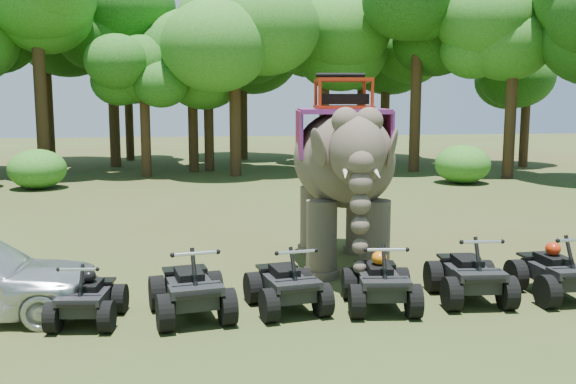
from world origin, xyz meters
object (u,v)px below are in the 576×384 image
Objects in this scene: atv_2 at (287,276)px; atv_1 at (190,280)px; atv_4 at (470,267)px; atv_0 at (88,291)px; elephant at (343,170)px; atv_5 at (557,264)px; atv_3 at (380,274)px.

atv_1 is at bearing 175.36° from atv_2.
atv_0 is at bearing -173.80° from atv_4.
elephant is 5.16m from atv_5.
atv_4 is at bearing -53.44° from elephant.
elephant reaches higher than atv_2.
atv_1 is 7.30m from atv_5.
atv_3 is (3.60, 0.01, -0.03)m from atv_1.
atv_2 is at bearing 9.57° from atv_0.
atv_0 is 0.85× the size of atv_5.
atv_2 reaches higher than atv_0.
atv_1 is at bearing 179.96° from atv_5.
atv_3 is at bearing -84.28° from elephant.
elephant reaches higher than atv_5.
atv_5 is at bearing 2.23° from atv_4.
atv_5 is at bearing 7.53° from atv_0.
atv_2 is (3.63, 0.19, 0.07)m from atv_0.
atv_4 is at bearing -7.53° from atv_1.
atv_1 reaches higher than atv_3.
atv_3 is 0.97× the size of atv_5.
atv_5 is (3.69, -3.23, -1.61)m from elephant.
atv_3 is 0.97× the size of atv_4.
atv_4 is at bearing 176.72° from atv_5.
atv_3 is (-0.02, -3.36, -1.63)m from elephant.
atv_0 is at bearing 171.11° from atv_1.
atv_1 is (1.83, 0.03, 0.12)m from atv_0.
atv_0 is 1.83m from atv_1.
atv_5 is (1.82, -0.07, -0.01)m from atv_4.
atv_0 is at bearing 179.90° from atv_5.
atv_5 reaches higher than atv_0.
atv_5 is at bearing -35.22° from elephant.
atv_5 reaches higher than atv_3.
elephant is 4.03m from atv_2.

